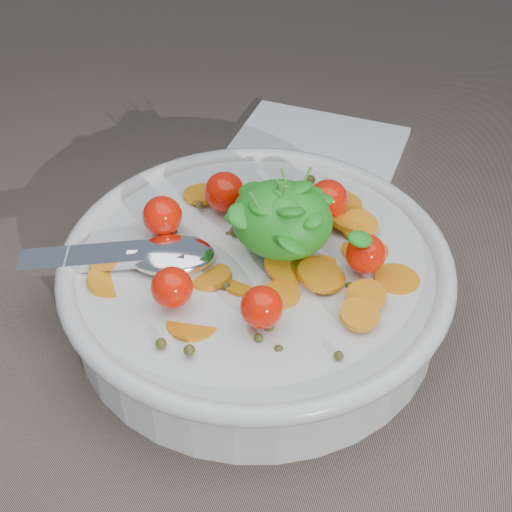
# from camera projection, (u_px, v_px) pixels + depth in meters

# --- Properties ---
(ground) EXTENTS (6.00, 6.00, 0.00)m
(ground) POSITION_uv_depth(u_px,v_px,m) (284.00, 296.00, 0.59)
(ground) COLOR #776355
(ground) RESTS_ON ground
(bowl) EXTENTS (0.32, 0.30, 0.13)m
(bowl) POSITION_uv_depth(u_px,v_px,m) (256.00, 279.00, 0.55)
(bowl) COLOR silver
(bowl) RESTS_ON ground
(napkin) EXTENTS (0.18, 0.16, 0.01)m
(napkin) POSITION_uv_depth(u_px,v_px,m) (315.00, 151.00, 0.74)
(napkin) COLOR white
(napkin) RESTS_ON ground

